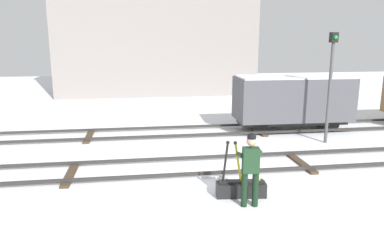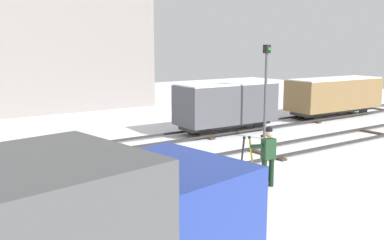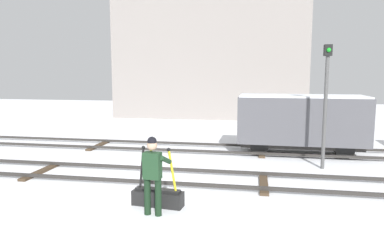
# 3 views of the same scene
# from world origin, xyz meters

# --- Properties ---
(ground_plane) EXTENTS (60.00, 60.00, 0.00)m
(ground_plane) POSITION_xyz_m (0.00, 0.00, 0.00)
(ground_plane) COLOR white
(track_main_line) EXTENTS (44.00, 1.94, 0.18)m
(track_main_line) POSITION_xyz_m (0.00, 0.00, 0.11)
(track_main_line) COLOR #2D2B28
(track_main_line) RESTS_ON ground_plane
(track_siding_near) EXTENTS (44.00, 1.94, 0.18)m
(track_siding_near) POSITION_xyz_m (0.00, 4.24, 0.11)
(track_siding_near) COLOR #2D2B28
(track_siding_near) RESTS_ON ground_plane
(switch_lever_frame) EXTENTS (1.27, 0.49, 1.45)m
(switch_lever_frame) POSITION_xyz_m (0.97, -2.10, 0.25)
(switch_lever_frame) COLOR black
(switch_lever_frame) RESTS_ON ground_plane
(rail_worker) EXTENTS (0.59, 0.72, 1.79)m
(rail_worker) POSITION_xyz_m (1.02, -2.63, 1.01)
(rail_worker) COLOR black
(rail_worker) RESTS_ON ground_plane
(signal_post) EXTENTS (0.24, 0.32, 4.10)m
(signal_post) POSITION_xyz_m (5.50, 2.16, 2.49)
(signal_post) COLOR #4C4C4C
(signal_post) RESTS_ON ground_plane
(apartment_building) EXTENTS (13.88, 5.69, 10.50)m
(apartment_building) POSITION_xyz_m (-0.13, 16.80, 5.26)
(apartment_building) COLOR gray
(apartment_building) RESTS_ON ground_plane
(freight_car_near_switch) EXTENTS (4.85, 2.02, 2.34)m
(freight_car_near_switch) POSITION_xyz_m (5.00, 4.24, 1.35)
(freight_car_near_switch) COLOR #2D2B28
(freight_car_near_switch) RESTS_ON ground_plane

